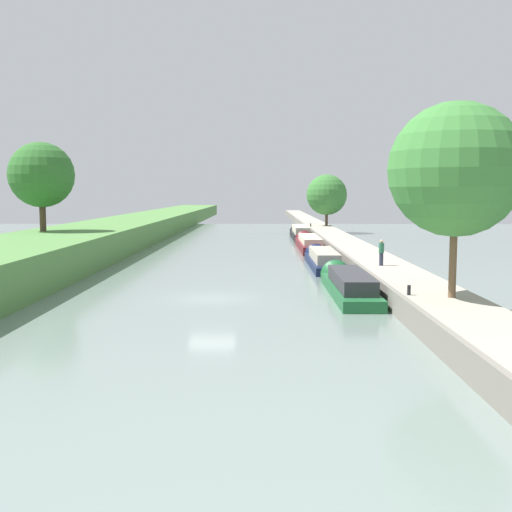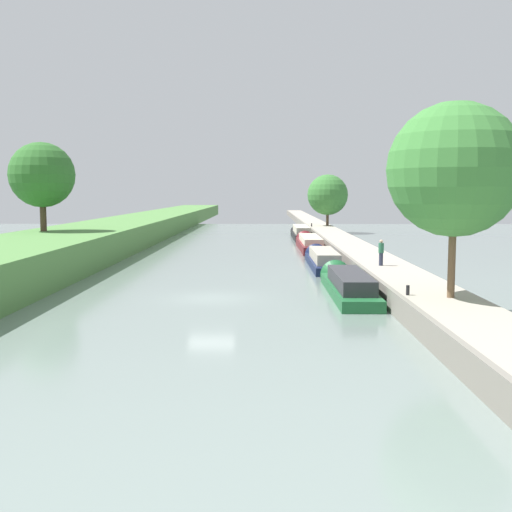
# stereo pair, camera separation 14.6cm
# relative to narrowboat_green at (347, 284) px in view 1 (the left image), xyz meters

# --- Properties ---
(ground_plane) EXTENTS (160.00, 160.00, 0.00)m
(ground_plane) POSITION_rel_narrowboat_green_xyz_m (-7.57, -1.82, -0.53)
(ground_plane) COLOR slate
(right_towpath) EXTENTS (3.42, 260.00, 1.06)m
(right_towpath) POSITION_rel_narrowboat_green_xyz_m (3.22, -1.82, -0.00)
(right_towpath) COLOR #A89E8E
(right_towpath) RESTS_ON ground_plane
(stone_quay) EXTENTS (0.25, 260.00, 1.11)m
(stone_quay) POSITION_rel_narrowboat_green_xyz_m (1.39, -1.82, 0.02)
(stone_quay) COLOR gray
(stone_quay) RESTS_ON ground_plane
(narrowboat_green) EXTENTS (2.10, 11.89, 2.06)m
(narrowboat_green) POSITION_rel_narrowboat_green_xyz_m (0.00, 0.00, 0.00)
(narrowboat_green) COLOR #1E6033
(narrowboat_green) RESTS_ON ground_plane
(narrowboat_navy) EXTENTS (2.05, 12.28, 2.05)m
(narrowboat_navy) POSITION_rel_narrowboat_green_xyz_m (-0.17, 13.06, 0.01)
(narrowboat_navy) COLOR #141E42
(narrowboat_navy) RESTS_ON ground_plane
(narrowboat_maroon) EXTENTS (2.15, 14.66, 2.04)m
(narrowboat_maroon) POSITION_rel_narrowboat_green_xyz_m (-0.08, 28.15, 0.04)
(narrowboat_maroon) COLOR maroon
(narrowboat_maroon) RESTS_ON ground_plane
(narrowboat_black) EXTENTS (2.04, 14.43, 2.19)m
(narrowboat_black) POSITION_rel_narrowboat_green_xyz_m (-0.08, 43.11, 0.12)
(narrowboat_black) COLOR black
(narrowboat_black) RESTS_ON ground_plane
(tree_rightbank_near) EXTENTS (5.87, 5.87, 8.56)m
(tree_rightbank_near) POSITION_rel_narrowboat_green_xyz_m (3.56, -7.71, 6.15)
(tree_rightbank_near) COLOR brown
(tree_rightbank_near) RESTS_ON right_towpath
(tree_rightbank_midnear) EXTENTS (5.66, 5.66, 7.14)m
(tree_rightbank_midnear) POSITION_rel_narrowboat_green_xyz_m (4.20, 52.30, 4.84)
(tree_rightbank_midnear) COLOR #4C3828
(tree_rightbank_midnear) RESTS_ON right_towpath
(tree_leftbank_downstream) EXTENTS (5.47, 5.47, 7.48)m
(tree_leftbank_downstream) POSITION_rel_narrowboat_green_xyz_m (-23.38, 17.40, 6.63)
(tree_leftbank_downstream) COLOR #4C3828
(tree_leftbank_downstream) RESTS_ON left_grassy_bank
(person_walking) EXTENTS (0.34, 0.34, 1.66)m
(person_walking) POSITION_rel_narrowboat_green_xyz_m (2.73, 4.37, 1.40)
(person_walking) COLOR #282D42
(person_walking) RESTS_ON right_towpath
(mooring_bollard_near) EXTENTS (0.16, 0.16, 0.45)m
(mooring_bollard_near) POSITION_rel_narrowboat_green_xyz_m (1.81, -7.08, 0.76)
(mooring_bollard_near) COLOR black
(mooring_bollard_near) RESTS_ON right_towpath
(mooring_bollard_far) EXTENTS (0.16, 0.16, 0.45)m
(mooring_bollard_far) POSITION_rel_narrowboat_green_xyz_m (1.81, 49.98, 0.76)
(mooring_bollard_far) COLOR black
(mooring_bollard_far) RESTS_ON right_towpath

